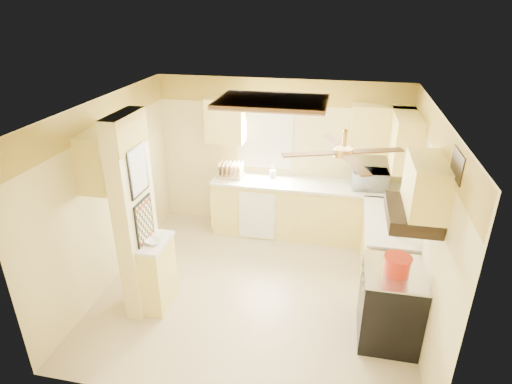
% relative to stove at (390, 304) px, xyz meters
% --- Properties ---
extents(floor, '(4.00, 4.00, 0.00)m').
position_rel_stove_xyz_m(floor, '(-1.67, 0.55, -0.46)').
color(floor, '#C4AF88').
rests_on(floor, ground).
extents(ceiling, '(4.00, 4.00, 0.00)m').
position_rel_stove_xyz_m(ceiling, '(-1.67, 0.55, 2.04)').
color(ceiling, white).
rests_on(ceiling, wall_back).
extents(wall_back, '(4.00, 0.00, 4.00)m').
position_rel_stove_xyz_m(wall_back, '(-1.67, 2.45, 0.79)').
color(wall_back, beige).
rests_on(wall_back, floor).
extents(wall_front, '(4.00, 0.00, 4.00)m').
position_rel_stove_xyz_m(wall_front, '(-1.67, -1.35, 0.79)').
color(wall_front, beige).
rests_on(wall_front, floor).
extents(wall_left, '(0.00, 3.80, 3.80)m').
position_rel_stove_xyz_m(wall_left, '(-3.67, 0.55, 0.79)').
color(wall_left, beige).
rests_on(wall_left, floor).
extents(wall_right, '(0.00, 3.80, 3.80)m').
position_rel_stove_xyz_m(wall_right, '(0.33, 0.55, 0.79)').
color(wall_right, beige).
rests_on(wall_right, floor).
extents(wallpaper_border, '(4.00, 0.02, 0.40)m').
position_rel_stove_xyz_m(wallpaper_border, '(-1.67, 2.43, 1.84)').
color(wallpaper_border, yellow).
rests_on(wallpaper_border, wall_back).
extents(partition_column, '(0.20, 0.70, 2.50)m').
position_rel_stove_xyz_m(partition_column, '(-3.02, 0.00, 0.79)').
color(partition_column, beige).
rests_on(partition_column, floor).
extents(partition_ledge, '(0.25, 0.55, 0.90)m').
position_rel_stove_xyz_m(partition_ledge, '(-2.80, 0.00, -0.01)').
color(partition_ledge, '#FFE674').
rests_on(partition_ledge, floor).
extents(ledge_top, '(0.28, 0.58, 0.04)m').
position_rel_stove_xyz_m(ledge_top, '(-2.80, 0.00, 0.46)').
color(ledge_top, silver).
rests_on(ledge_top, partition_ledge).
extents(lower_cabinets_back, '(3.00, 0.60, 0.90)m').
position_rel_stove_xyz_m(lower_cabinets_back, '(-1.17, 2.15, -0.01)').
color(lower_cabinets_back, '#FFE674').
rests_on(lower_cabinets_back, floor).
extents(lower_cabinets_right, '(0.60, 1.40, 0.90)m').
position_rel_stove_xyz_m(lower_cabinets_right, '(0.03, 1.15, -0.01)').
color(lower_cabinets_right, '#FFE674').
rests_on(lower_cabinets_right, floor).
extents(countertop_back, '(3.04, 0.64, 0.04)m').
position_rel_stove_xyz_m(countertop_back, '(-1.17, 2.14, 0.46)').
color(countertop_back, silver).
rests_on(countertop_back, lower_cabinets_back).
extents(countertop_right, '(0.64, 1.44, 0.04)m').
position_rel_stove_xyz_m(countertop_right, '(0.02, 1.15, 0.46)').
color(countertop_right, silver).
rests_on(countertop_right, lower_cabinets_right).
extents(dishwasher_panel, '(0.58, 0.02, 0.80)m').
position_rel_stove_xyz_m(dishwasher_panel, '(-1.92, 1.84, -0.03)').
color(dishwasher_panel, white).
rests_on(dishwasher_panel, lower_cabinets_back).
extents(window, '(0.92, 0.02, 1.02)m').
position_rel_stove_xyz_m(window, '(-1.92, 2.44, 1.09)').
color(window, white).
rests_on(window, wall_back).
extents(upper_cab_back_left, '(0.60, 0.35, 0.70)m').
position_rel_stove_xyz_m(upper_cab_back_left, '(-2.52, 2.27, 1.39)').
color(upper_cab_back_left, '#FFE674').
rests_on(upper_cab_back_left, wall_back).
extents(upper_cab_back_right, '(0.90, 0.35, 0.70)m').
position_rel_stove_xyz_m(upper_cab_back_right, '(-0.12, 2.27, 1.39)').
color(upper_cab_back_right, '#FFE674').
rests_on(upper_cab_back_right, wall_back).
extents(upper_cab_right, '(0.35, 1.00, 0.70)m').
position_rel_stove_xyz_m(upper_cab_right, '(0.16, 1.80, 1.39)').
color(upper_cab_right, '#FFE674').
rests_on(upper_cab_right, wall_right).
extents(upper_cab_left_wall, '(0.35, 0.75, 0.70)m').
position_rel_stove_xyz_m(upper_cab_left_wall, '(-3.49, 0.30, 1.39)').
color(upper_cab_left_wall, '#FFE674').
rests_on(upper_cab_left_wall, wall_left).
extents(upper_cab_over_stove, '(0.35, 0.76, 0.52)m').
position_rel_stove_xyz_m(upper_cab_over_stove, '(0.16, 0.00, 1.49)').
color(upper_cab_over_stove, '#FFE674').
rests_on(upper_cab_over_stove, wall_right).
extents(stove, '(0.68, 0.77, 0.92)m').
position_rel_stove_xyz_m(stove, '(0.00, 0.00, 0.00)').
color(stove, black).
rests_on(stove, floor).
extents(range_hood, '(0.50, 0.76, 0.14)m').
position_rel_stove_xyz_m(range_hood, '(0.07, 0.00, 1.16)').
color(range_hood, black).
rests_on(range_hood, upper_cab_over_stove).
extents(poster_menu, '(0.02, 0.42, 0.57)m').
position_rel_stove_xyz_m(poster_menu, '(-2.91, 0.00, 1.39)').
color(poster_menu, black).
rests_on(poster_menu, partition_column).
extents(poster_nashville, '(0.02, 0.42, 0.57)m').
position_rel_stove_xyz_m(poster_nashville, '(-2.91, 0.00, 0.74)').
color(poster_nashville, black).
rests_on(poster_nashville, partition_column).
extents(ceiling_light_panel, '(1.35, 0.95, 0.06)m').
position_rel_stove_xyz_m(ceiling_light_panel, '(-1.57, 1.05, 2.00)').
color(ceiling_light_panel, brown).
rests_on(ceiling_light_panel, ceiling).
extents(ceiling_fan, '(1.15, 1.15, 0.26)m').
position_rel_stove_xyz_m(ceiling_fan, '(-0.67, -0.15, 1.83)').
color(ceiling_fan, gold).
rests_on(ceiling_fan, ceiling).
extents(vent_grate, '(0.02, 0.40, 0.25)m').
position_rel_stove_xyz_m(vent_grate, '(0.31, -0.35, 1.84)').
color(vent_grate, black).
rests_on(vent_grate, wall_right).
extents(microwave, '(0.55, 0.40, 0.29)m').
position_rel_stove_xyz_m(microwave, '(-0.22, 2.14, 0.63)').
color(microwave, white).
rests_on(microwave, countertop_back).
extents(bowl, '(0.24, 0.24, 0.05)m').
position_rel_stove_xyz_m(bowl, '(-2.80, -0.05, 0.50)').
color(bowl, white).
rests_on(bowl, ledge_top).
extents(dutch_oven, '(0.30, 0.30, 0.20)m').
position_rel_stove_xyz_m(dutch_oven, '(0.00, -0.03, 0.55)').
color(dutch_oven, '#B62210').
rests_on(dutch_oven, stove).
extents(kettle, '(0.13, 0.13, 0.20)m').
position_rel_stove_xyz_m(kettle, '(0.06, 0.74, 0.57)').
color(kettle, silver).
rests_on(kettle, countertop_right).
extents(dish_rack, '(0.42, 0.32, 0.23)m').
position_rel_stove_xyz_m(dish_rack, '(-2.43, 2.16, 0.56)').
color(dish_rack, tan).
rests_on(dish_rack, countertop_back).
extents(utensil_crock, '(0.10, 0.10, 0.20)m').
position_rel_stove_xyz_m(utensil_crock, '(-1.75, 2.26, 0.55)').
color(utensil_crock, white).
rests_on(utensil_crock, countertop_back).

